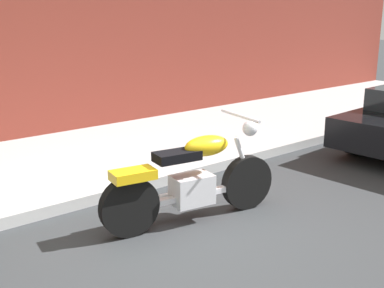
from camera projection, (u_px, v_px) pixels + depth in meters
name	position (u px, v px, depth m)	size (l,w,h in m)	color
ground_plane	(177.00, 239.00, 5.01)	(60.00, 60.00, 0.00)	#303335
sidewalk	(56.00, 165.00, 7.12)	(21.61, 3.06, 0.14)	#AAAAAA
motorcycle	(192.00, 181.00, 5.33)	(2.08, 0.75, 1.12)	black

